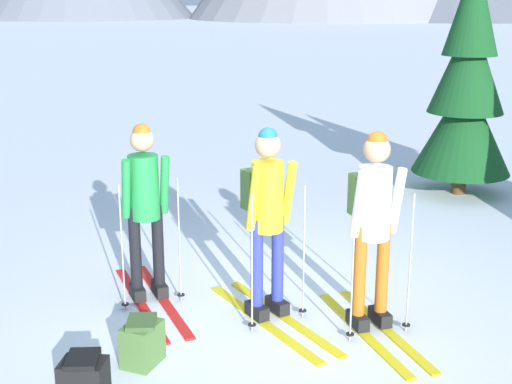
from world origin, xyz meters
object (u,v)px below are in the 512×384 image
(skier_in_green, at_px, (144,203))
(skier_in_white, at_px, (373,219))
(backpack_on_snow_beside, at_px, (142,342))
(pine_tree_mid, at_px, (467,88))
(skier_in_yellow, at_px, (267,213))
(backpack_on_snow_front, at_px, (84,381))

(skier_in_green, bearing_deg, skier_in_white, -19.45)
(skier_in_white, relative_size, backpack_on_snow_beside, 4.49)
(skier_in_green, bearing_deg, pine_tree_mid, 39.67)
(skier_in_yellow, distance_m, skier_in_white, 0.92)
(skier_in_yellow, distance_m, backpack_on_snow_beside, 1.54)
(skier_in_green, distance_m, pine_tree_mid, 5.51)
(backpack_on_snow_front, bearing_deg, backpack_on_snow_beside, 57.77)
(skier_in_yellow, height_order, backpack_on_snow_beside, skier_in_yellow)
(skier_in_green, xyz_separation_m, skier_in_yellow, (1.12, -0.45, 0.03))
(pine_tree_mid, bearing_deg, skier_in_green, -140.33)
(pine_tree_mid, bearing_deg, backpack_on_snow_beside, -131.00)
(skier_in_green, xyz_separation_m, pine_tree_mid, (4.22, 3.50, 0.60))
(skier_in_green, height_order, skier_in_yellow, skier_in_yellow)
(backpack_on_snow_beside, bearing_deg, backpack_on_snow_front, -122.23)
(skier_in_green, relative_size, backpack_on_snow_front, 4.67)
(skier_in_green, distance_m, backpack_on_snow_beside, 1.48)
(backpack_on_snow_front, bearing_deg, pine_tree_mid, 49.83)
(skier_in_white, xyz_separation_m, backpack_on_snow_beside, (-1.92, -0.55, -0.81))
(pine_tree_mid, height_order, backpack_on_snow_front, pine_tree_mid)
(backpack_on_snow_beside, bearing_deg, skier_in_white, 16.06)
(skier_in_yellow, relative_size, backpack_on_snow_beside, 4.47)
(skier_in_green, xyz_separation_m, backpack_on_snow_beside, (0.08, -1.26, -0.77))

